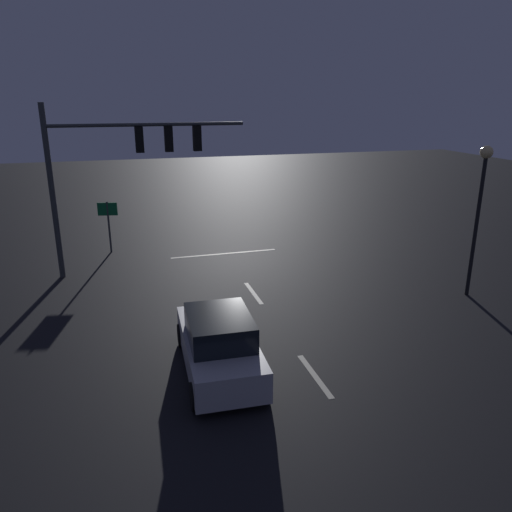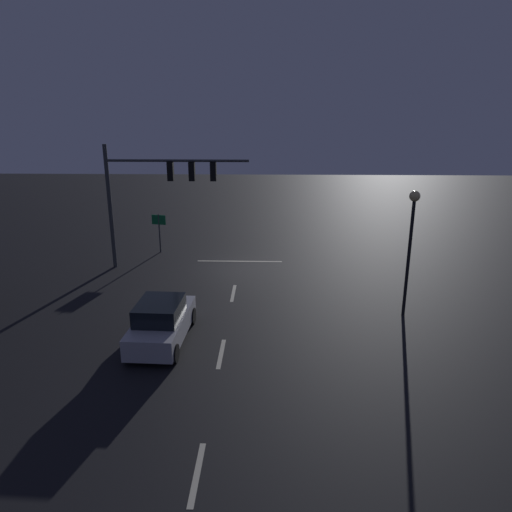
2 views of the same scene
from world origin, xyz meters
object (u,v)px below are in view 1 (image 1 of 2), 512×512
Objects in this scene: car_approaching at (219,344)px; street_lamp_left_kerb at (481,194)px; route_sign at (108,216)px; traffic_signal_assembly at (123,157)px.

street_lamp_left_kerb is (-9.99, -2.73, 2.98)m from car_approaching.
car_approaching is 12.25m from route_sign.
car_approaching is at bearing 101.94° from traffic_signal_assembly.
traffic_signal_assembly is at bearing 105.94° from route_sign.
street_lamp_left_kerb reaches higher than car_approaching.
route_sign reaches higher than car_approaching.
route_sign is at bearing -77.06° from car_approaching.
traffic_signal_assembly reaches higher than street_lamp_left_kerb.
car_approaching is at bearing 102.94° from route_sign.
street_lamp_left_kerb is 2.25× the size of route_sign.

